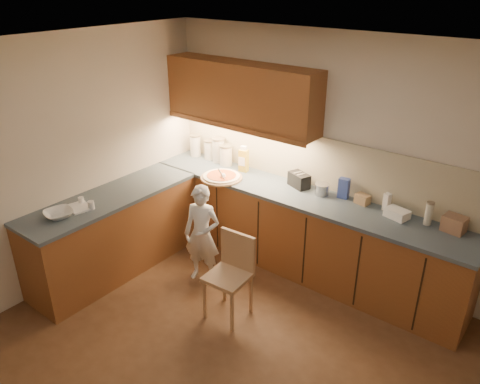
# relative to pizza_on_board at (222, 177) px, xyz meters

# --- Properties ---
(room) EXTENTS (4.54, 4.50, 2.62)m
(room) POSITION_rel_pizza_on_board_xyz_m (1.30, -1.49, 0.73)
(room) COLOR #51321B
(room) RESTS_ON ground
(l_counter) EXTENTS (3.77, 2.62, 0.92)m
(l_counter) POSITION_rel_pizza_on_board_xyz_m (0.38, -0.24, -0.48)
(l_counter) COLOR brown
(l_counter) RESTS_ON ground
(backsplash) EXTENTS (3.75, 0.02, 0.58)m
(backsplash) POSITION_rel_pizza_on_board_xyz_m (0.92, 0.49, 0.27)
(backsplash) COLOR #C2B896
(backsplash) RESTS_ON l_counter
(upper_cabinets) EXTENTS (1.95, 0.36, 0.73)m
(upper_cabinets) POSITION_rel_pizza_on_board_xyz_m (0.02, 0.33, 0.91)
(upper_cabinets) COLOR brown
(upper_cabinets) RESTS_ON ground
(pizza_on_board) EXTENTS (0.49, 0.49, 0.20)m
(pizza_on_board) POSITION_rel_pizza_on_board_xyz_m (0.00, 0.00, 0.00)
(pizza_on_board) COLOR tan
(pizza_on_board) RESTS_ON l_counter
(child) EXTENTS (0.47, 0.37, 1.11)m
(child) POSITION_rel_pizza_on_board_xyz_m (0.26, -0.64, -0.39)
(child) COLOR white
(child) RESTS_ON ground
(wooden_chair) EXTENTS (0.41, 0.41, 0.86)m
(wooden_chair) POSITION_rel_pizza_on_board_xyz_m (0.86, -0.88, -0.45)
(wooden_chair) COLOR tan
(wooden_chair) RESTS_ON ground
(mixing_bowl) EXTENTS (0.33, 0.33, 0.07)m
(mixing_bowl) POSITION_rel_pizza_on_board_xyz_m (-0.65, -1.70, 0.01)
(mixing_bowl) COLOR white
(mixing_bowl) RESTS_ON l_counter
(canister_a) EXTENTS (0.14, 0.14, 0.29)m
(canister_a) POSITION_rel_pizza_on_board_xyz_m (-0.75, 0.37, 0.12)
(canister_a) COLOR silver
(canister_a) RESTS_ON l_counter
(canister_b) EXTENTS (0.14, 0.14, 0.25)m
(canister_b) POSITION_rel_pizza_on_board_xyz_m (-0.53, 0.40, 0.11)
(canister_b) COLOR white
(canister_b) RESTS_ON l_counter
(canister_c) EXTENTS (0.17, 0.17, 0.31)m
(canister_c) POSITION_rel_pizza_on_board_xyz_m (-0.38, 0.39, 0.14)
(canister_c) COLOR beige
(canister_c) RESTS_ON l_counter
(canister_d) EXTENTS (0.16, 0.16, 0.26)m
(canister_d) POSITION_rel_pizza_on_board_xyz_m (-0.23, 0.36, 0.11)
(canister_d) COLOR white
(canister_d) RESTS_ON l_counter
(oil_jug) EXTENTS (0.12, 0.09, 0.32)m
(oil_jug) POSITION_rel_pizza_on_board_xyz_m (0.06, 0.34, 0.12)
(oil_jug) COLOR gold
(oil_jug) RESTS_ON l_counter
(toaster) EXTENTS (0.28, 0.22, 0.16)m
(toaster) POSITION_rel_pizza_on_board_xyz_m (0.82, 0.36, 0.06)
(toaster) COLOR black
(toaster) RESTS_ON l_counter
(steel_pot) EXTENTS (0.16, 0.16, 0.12)m
(steel_pot) POSITION_rel_pizza_on_board_xyz_m (1.12, 0.34, 0.04)
(steel_pot) COLOR #A5A4A9
(steel_pot) RESTS_ON l_counter
(blue_box) EXTENTS (0.12, 0.09, 0.22)m
(blue_box) POSITION_rel_pizza_on_board_xyz_m (1.34, 0.41, 0.09)
(blue_box) COLOR #364AA2
(blue_box) RESTS_ON l_counter
(card_box_a) EXTENTS (0.16, 0.13, 0.10)m
(card_box_a) POSITION_rel_pizza_on_board_xyz_m (1.56, 0.40, 0.03)
(card_box_a) COLOR tan
(card_box_a) RESTS_ON l_counter
(white_bottle) EXTENTS (0.08, 0.08, 0.18)m
(white_bottle) POSITION_rel_pizza_on_board_xyz_m (1.81, 0.41, 0.07)
(white_bottle) COLOR silver
(white_bottle) RESTS_ON l_counter
(flat_pack) EXTENTS (0.25, 0.20, 0.09)m
(flat_pack) POSITION_rel_pizza_on_board_xyz_m (1.96, 0.32, 0.02)
(flat_pack) COLOR white
(flat_pack) RESTS_ON l_counter
(tall_jar) EXTENTS (0.08, 0.08, 0.24)m
(tall_jar) POSITION_rel_pizza_on_board_xyz_m (2.24, 0.37, 0.10)
(tall_jar) COLOR white
(tall_jar) RESTS_ON l_counter
(card_box_b) EXTENTS (0.22, 0.18, 0.15)m
(card_box_b) POSITION_rel_pizza_on_board_xyz_m (2.47, 0.38, 0.06)
(card_box_b) COLOR #9C7254
(card_box_b) RESTS_ON l_counter
(dough_cloth) EXTENTS (0.29, 0.25, 0.02)m
(dough_cloth) POSITION_rel_pizza_on_board_xyz_m (-0.66, -1.46, -0.01)
(dough_cloth) COLOR white
(dough_cloth) RESTS_ON l_counter
(spice_jar_a) EXTENTS (0.07, 0.07, 0.08)m
(spice_jar_a) POSITION_rel_pizza_on_board_xyz_m (-0.72, -1.39, 0.02)
(spice_jar_a) COLOR white
(spice_jar_a) RESTS_ON l_counter
(spice_jar_b) EXTENTS (0.08, 0.08, 0.09)m
(spice_jar_b) POSITION_rel_pizza_on_board_xyz_m (-0.54, -1.40, 0.02)
(spice_jar_b) COLOR white
(spice_jar_b) RESTS_ON l_counter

